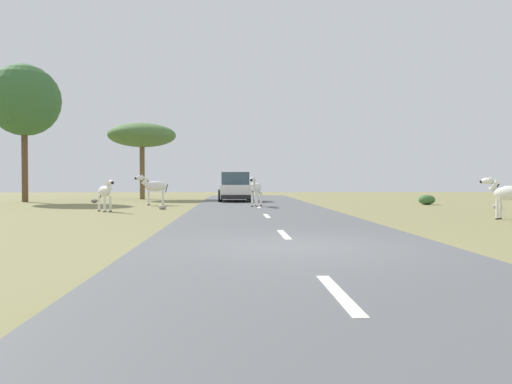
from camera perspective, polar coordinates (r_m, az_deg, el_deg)
The scene contains 14 objects.
ground_plane at distance 9.61m, azimuth 4.72°, elevation -6.45°, with size 90.00×90.00×0.00m, color olive.
road at distance 9.60m, azimuth 4.41°, elevation -6.31°, with size 6.00×64.00×0.05m, color #56595B.
lane_markings at distance 8.61m, azimuth 5.23°, elevation -7.00°, with size 0.16×56.00×0.01m.
zebra_0 at distance 23.83m, azimuth 0.01°, elevation 0.42°, with size 0.73×1.49×1.45m.
zebra_1 at distance 26.55m, azimuth -11.57°, elevation 0.59°, with size 1.71×0.63×1.62m.
zebra_3 at distance 18.43m, azimuth 26.68°, elevation -0.16°, with size 1.17×1.28×1.45m.
zebra_4 at distance 21.61m, azimuth -16.81°, elevation 0.03°, with size 1.02×1.29×1.39m.
car_0 at distance 30.25m, azimuth -2.41°, elevation 0.49°, with size 2.10×4.38×1.74m.
tree_1 at distance 33.30m, azimuth -24.94°, elevation 9.44°, with size 4.25×4.25×8.22m.
tree_3 at distance 35.27m, azimuth -12.87°, elevation 6.28°, with size 4.61×4.61×5.20m.
bush_1 at distance 28.15m, azimuth 18.90°, elevation -0.84°, with size 0.88×0.79×0.53m, color #386633.
rock_0 at distance 30.49m, azimuth -17.97°, elevation -0.96°, with size 0.39×0.39×0.22m, color gray.
rock_1 at distance 22.69m, azimuth -10.62°, elevation -1.71°, with size 0.37×0.30×0.21m, color #A89E8C.
rock_2 at distance 25.30m, azimuth 25.85°, elevation -1.47°, with size 0.41×0.38×0.24m, color gray.
Camera 1 is at (-1.21, -9.44, 1.30)m, focal length 35.07 mm.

